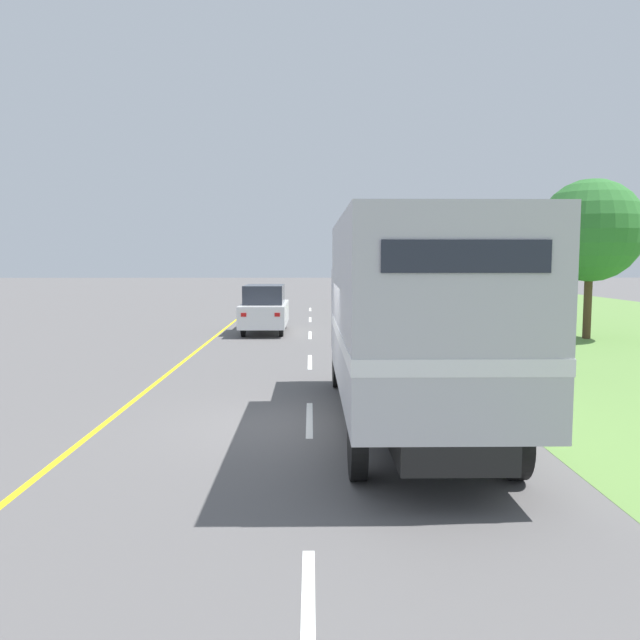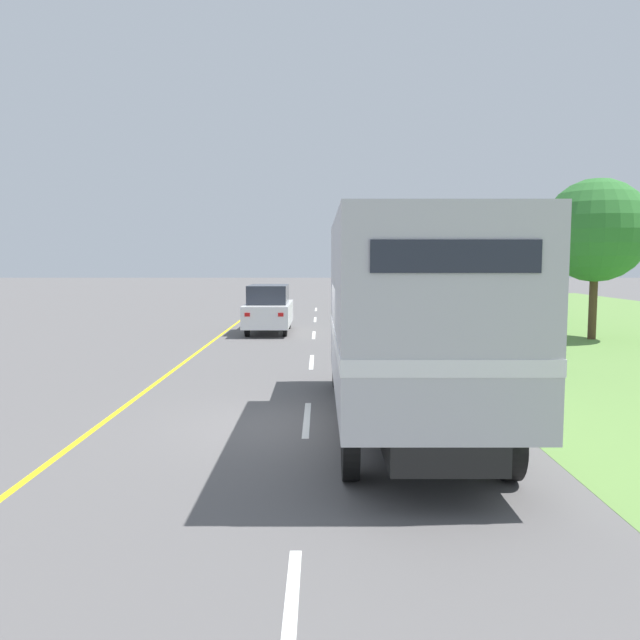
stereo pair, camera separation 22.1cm
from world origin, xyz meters
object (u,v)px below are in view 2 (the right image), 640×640
Objects in this scene: horse_trailer_truck at (404,315)px; roadside_tree_far at (447,249)px; roadside_tree_mid at (500,254)px; roadside_tree_near at (594,231)px; lead_car_white at (267,309)px; highway_sign at (525,301)px.

horse_trailer_truck is 1.43× the size of roadside_tree_far.
roadside_tree_mid is at bearing 69.56° from horse_trailer_truck.
roadside_tree_near is 1.02× the size of roadside_tree_far.
horse_trailer_truck reaches higher than lead_car_white.
horse_trailer_truck is 2.86× the size of highway_sign.
lead_car_white is at bearing 169.80° from roadside_tree_near.
horse_trailer_truck is at bearing -76.54° from lead_car_white.
horse_trailer_truck is 1.82× the size of lead_car_white.
roadside_tree_mid is (3.12, 13.20, 1.45)m from highway_sign.
highway_sign is 0.57× the size of roadside_tree_mid.
lead_car_white is at bearing 103.46° from horse_trailer_truck.
roadside_tree_near is (4.46, 5.96, 2.25)m from highway_sign.
roadside_tree_far reaches higher than horse_trailer_truck.
highway_sign is (7.88, -8.18, 0.82)m from lead_car_white.
highway_sign is at bearing 57.34° from horse_trailer_truck.
roadside_tree_mid is (10.99, 5.02, 2.27)m from lead_car_white.
roadside_tree_mid reaches higher than lead_car_white.
roadside_tree_mid is at bearing 100.53° from roadside_tree_near.
roadside_tree_near is 1.16× the size of roadside_tree_mid.
roadside_tree_near is at bearing -79.47° from roadside_tree_mid.
roadside_tree_near is at bearing 53.19° from highway_sign.
roadside_tree_near is at bearing -10.20° from lead_car_white.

